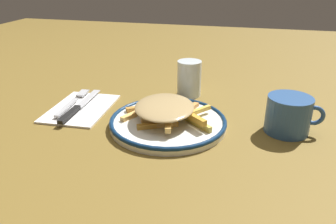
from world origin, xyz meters
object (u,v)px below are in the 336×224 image
Objects in this scene: plate at (168,122)px; coffee_mug at (289,115)px; fries_heap at (166,109)px; napkin at (81,107)px; knife at (77,108)px; water_glass at (189,78)px; fork at (72,102)px.

coffee_mug reaches higher than plate.
fries_heap reaches higher than napkin.
knife is at bearing 175.46° from plate.
water_glass reaches higher than knife.
water_glass is (0.24, 0.16, 0.04)m from napkin.
fries_heap is 0.23m from napkin.
coffee_mug is at bearing -1.41° from fork.
plate is 0.20m from water_glass.
water_glass is 0.81× the size of coffee_mug.
fork is 1.49× the size of coffee_mug.
water_glass is at bearing 87.27° from plate.
napkin is 1.65× the size of coffee_mug.
fries_heap is (-0.01, 0.00, 0.03)m from plate.
fork is 0.31m from water_glass.
fries_heap is 1.78× the size of coffee_mug.
fries_heap is at bearing 164.02° from plate.
napkin is 2.04× the size of water_glass.
fork is at bearing -151.47° from water_glass.
coffee_mug is at bearing 7.69° from fries_heap.
fries_heap is at bearing -8.92° from napkin.
plate is 0.23m from knife.
napkin is 1.10× the size of fork.
fries_heap is 0.26m from coffee_mug.
coffee_mug is (0.25, 0.04, 0.03)m from plate.
coffee_mug is at bearing 8.25° from plate.
fries_heap is at bearing -4.22° from knife.
plate reaches higher than fork.
knife is at bearing -177.83° from coffee_mug.
water_glass is (0.24, 0.18, 0.04)m from knife.
fork is at bearing 169.43° from fries_heap.
plate is 1.23× the size of knife.
coffee_mug reaches higher than fries_heap.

